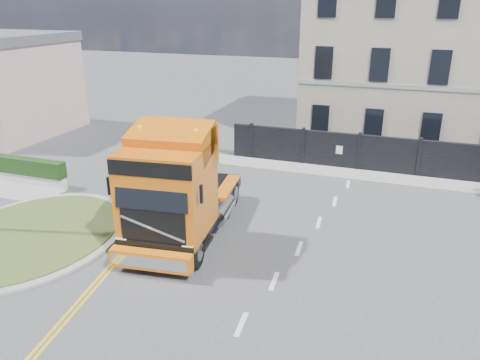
% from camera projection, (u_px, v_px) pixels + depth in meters
% --- Properties ---
extents(ground, '(120.00, 120.00, 0.00)m').
position_uv_depth(ground, '(228.00, 231.00, 18.50)').
color(ground, '#424244').
rests_on(ground, ground).
extents(traffic_island, '(6.80, 6.80, 0.17)m').
position_uv_depth(traffic_island, '(31.00, 236.00, 18.01)').
color(traffic_island, gray).
rests_on(traffic_island, ground).
extents(hoarding_fence, '(18.80, 0.25, 2.00)m').
position_uv_depth(hoarding_fence, '(409.00, 158.00, 24.03)').
color(hoarding_fence, black).
rests_on(hoarding_fence, ground).
extents(georgian_building, '(12.30, 10.30, 12.80)m').
position_uv_depth(georgian_building, '(411.00, 49.00, 29.10)').
color(georgian_building, '#B4A78F').
rests_on(georgian_building, ground).
extents(pavement_far, '(20.00, 1.60, 0.12)m').
position_uv_depth(pavement_far, '(395.00, 179.00, 23.74)').
color(pavement_far, gray).
rests_on(pavement_far, ground).
extents(truck, '(3.62, 7.72, 4.47)m').
position_uv_depth(truck, '(176.00, 192.00, 17.04)').
color(truck, black).
rests_on(truck, ground).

